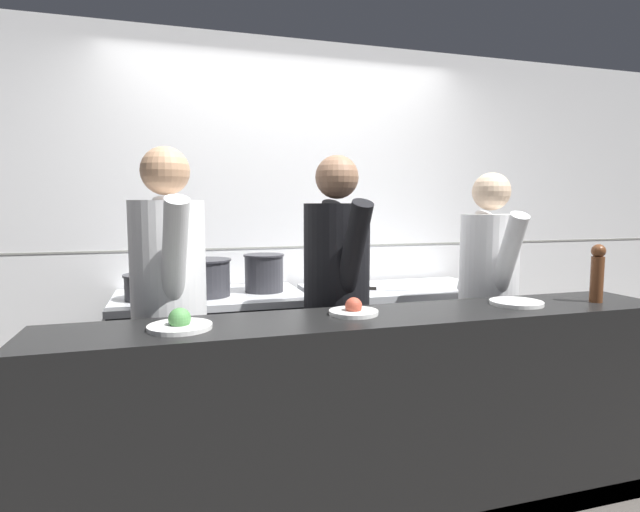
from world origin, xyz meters
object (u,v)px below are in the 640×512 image
at_px(braising_pot, 264,272).
at_px(chef_sous, 337,300).
at_px(stock_pot, 150,286).
at_px(chefs_knife, 381,289).
at_px(pepper_mill, 597,272).
at_px(plated_dish_dessert, 516,303).
at_px(plated_dish_main, 180,324).
at_px(sauce_pot, 205,277).
at_px(oven_range, 212,365).
at_px(chef_head_cook, 169,308).
at_px(plated_dish_appetiser, 354,310).
at_px(chef_line, 488,298).

bearing_deg(braising_pot, chef_sous, -68.04).
bearing_deg(chef_sous, stock_pot, 145.17).
distance_m(chefs_knife, pepper_mill, 1.29).
xyz_separation_m(stock_pot, plated_dish_dessert, (1.74, -1.03, -0.01)).
relative_size(chefs_knife, plated_dish_main, 1.29).
height_order(sauce_pot, chefs_knife, sauce_pot).
distance_m(oven_range, pepper_mill, 2.24).
bearing_deg(plated_dish_main, sauce_pot, 80.96).
bearing_deg(oven_range, sauce_pot, -127.53).
relative_size(chef_head_cook, chef_sous, 1.01).
height_order(plated_dish_appetiser, chef_line, chef_line).
bearing_deg(stock_pot, plated_dish_appetiser, -48.35).
distance_m(plated_dish_appetiser, chef_head_cook, 0.89).
distance_m(pepper_mill, chef_sous, 1.32).
relative_size(stock_pot, chef_sous, 0.18).
distance_m(braising_pot, pepper_mill, 1.88).
relative_size(plated_dish_main, chef_sous, 0.15).
bearing_deg(oven_range, chef_sous, -46.65).
height_order(chefs_knife, plated_dish_dessert, plated_dish_dessert).
distance_m(braising_pot, chef_sous, 0.71).
height_order(stock_pot, plated_dish_main, same).
bearing_deg(chef_line, stock_pot, 170.65).
height_order(chefs_knife, plated_dish_main, plated_dish_main).
height_order(chefs_knife, plated_dish_appetiser, plated_dish_appetiser).
bearing_deg(plated_dish_main, stock_pot, 97.95).
bearing_deg(plated_dish_main, oven_range, 79.72).
bearing_deg(plated_dish_dessert, chef_head_cook, 164.95).
bearing_deg(chef_line, plated_dish_main, -156.97).
bearing_deg(plated_dish_appetiser, oven_range, 117.37).
bearing_deg(oven_range, plated_dish_main, -100.28).
relative_size(stock_pot, chef_head_cook, 0.17).
bearing_deg(chefs_knife, braising_pot, 171.96).
distance_m(chefs_knife, plated_dish_dessert, 1.03).
bearing_deg(chef_head_cook, chef_line, -7.82).
xyz_separation_m(chef_head_cook, chef_line, (1.78, 0.00, -0.05)).
relative_size(braising_pot, chefs_knife, 0.80).
xyz_separation_m(stock_pot, braising_pot, (0.69, 0.07, 0.05)).
height_order(chefs_knife, chef_head_cook, chef_head_cook).
xyz_separation_m(braising_pot, plated_dish_main, (-0.54, -1.12, -0.04)).
height_order(plated_dish_dessert, chef_line, chef_line).
bearing_deg(stock_pot, braising_pot, 5.43).
distance_m(sauce_pot, plated_dish_main, 1.08).
height_order(plated_dish_appetiser, chef_head_cook, chef_head_cook).
xyz_separation_m(plated_dish_appetiser, pepper_mill, (1.27, -0.09, 0.13)).
bearing_deg(stock_pot, chef_head_cook, -79.63).
bearing_deg(chefs_knife, chef_line, -51.44).
bearing_deg(plated_dish_main, plated_dish_appetiser, 3.96).
xyz_separation_m(braising_pot, chef_head_cook, (-0.58, -0.66, -0.07)).
bearing_deg(plated_dish_appetiser, plated_dish_dessert, -1.62).
distance_m(chefs_knife, plated_dish_main, 1.66).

